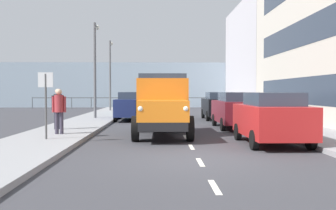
% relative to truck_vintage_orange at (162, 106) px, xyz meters
% --- Properties ---
extents(ground_plane, '(80.00, 80.00, 0.00)m').
position_rel_truck_vintage_orange_xyz_m(ground_plane, '(-0.89, -5.25, -1.18)').
color(ground_plane, '#38383D').
extents(sidewalk_left, '(2.76, 40.22, 0.15)m').
position_rel_truck_vintage_orange_xyz_m(sidewalk_left, '(-5.91, -5.25, -1.10)').
color(sidewalk_left, gray).
rests_on(sidewalk_left, ground_plane).
extents(sidewalk_right, '(2.76, 40.22, 0.15)m').
position_rel_truck_vintage_orange_xyz_m(sidewalk_right, '(4.13, -5.25, -1.10)').
color(sidewalk_right, gray).
rests_on(sidewalk_right, ground_plane).
extents(road_centreline_markings, '(0.12, 36.54, 0.01)m').
position_rel_truck_vintage_orange_xyz_m(road_centreline_markings, '(-0.89, -5.01, -1.17)').
color(road_centreline_markings, silver).
rests_on(road_centreline_markings, ground_plane).
extents(building_far_block, '(6.54, 13.45, 9.91)m').
position_rel_truck_vintage_orange_xyz_m(building_far_block, '(-10.56, -21.19, 3.78)').
color(building_far_block, '#B7B2B7').
rests_on(building_far_block, ground_plane).
extents(sea_horizon, '(80.00, 0.80, 5.00)m').
position_rel_truck_vintage_orange_xyz_m(sea_horizon, '(-0.89, -28.36, 1.32)').
color(sea_horizon, '#8C9EAD').
rests_on(sea_horizon, ground_plane).
extents(seawall_railing, '(28.08, 0.08, 1.20)m').
position_rel_truck_vintage_orange_xyz_m(seawall_railing, '(-0.89, -24.76, -0.26)').
color(seawall_railing, '#4C5156').
rests_on(seawall_railing, ground_plane).
extents(truck_vintage_orange, '(2.17, 5.64, 2.43)m').
position_rel_truck_vintage_orange_xyz_m(truck_vintage_orange, '(0.00, 0.00, 0.00)').
color(truck_vintage_orange, black).
rests_on(truck_vintage_orange, ground_plane).
extents(car_red_kerbside_near, '(1.90, 3.84, 1.72)m').
position_rel_truck_vintage_orange_xyz_m(car_red_kerbside_near, '(-3.58, 2.23, -0.28)').
color(car_red_kerbside_near, '#B21E1E').
rests_on(car_red_kerbside_near, ground_plane).
extents(car_maroon_kerbside_1, '(1.93, 4.28, 1.72)m').
position_rel_truck_vintage_orange_xyz_m(car_maroon_kerbside_1, '(-3.58, -3.44, -0.28)').
color(car_maroon_kerbside_1, maroon).
rests_on(car_maroon_kerbside_1, ground_plane).
extents(car_black_kerbside_2, '(1.81, 3.92, 1.72)m').
position_rel_truck_vintage_orange_xyz_m(car_black_kerbside_2, '(-3.58, -9.15, -0.28)').
color(car_black_kerbside_2, black).
rests_on(car_black_kerbside_2, ground_plane).
extents(car_navy_oppositeside_0, '(1.88, 4.08, 1.72)m').
position_rel_truck_vintage_orange_xyz_m(car_navy_oppositeside_0, '(1.80, -8.60, -0.28)').
color(car_navy_oppositeside_0, navy).
rests_on(car_navy_oppositeside_0, ground_plane).
extents(car_teal_oppositeside_1, '(1.95, 4.11, 1.72)m').
position_rel_truck_vintage_orange_xyz_m(car_teal_oppositeside_1, '(1.80, -13.78, -0.28)').
color(car_teal_oppositeside_1, '#1E6670').
rests_on(car_teal_oppositeside_1, ground_plane).
extents(pedestrian_near_railing, '(0.53, 0.34, 1.70)m').
position_rel_truck_vintage_orange_xyz_m(pedestrian_near_railing, '(3.91, 0.23, -0.03)').
color(pedestrian_near_railing, '#383342').
rests_on(pedestrian_near_railing, sidewalk_right).
extents(pedestrian_with_bag, '(0.53, 0.34, 1.72)m').
position_rel_truck_vintage_orange_xyz_m(pedestrian_with_bag, '(4.43, -1.61, -0.01)').
color(pedestrian_with_bag, black).
rests_on(pedestrian_with_bag, sidewalk_right).
extents(lamp_post_promenade, '(0.32, 1.14, 5.81)m').
position_rel_truck_vintage_orange_xyz_m(lamp_post_promenade, '(4.04, -8.94, 2.48)').
color(lamp_post_promenade, '#59595B').
rests_on(lamp_post_promenade, sidewalk_right).
extents(lamp_post_far, '(0.32, 1.14, 5.96)m').
position_rel_truck_vintage_orange_xyz_m(lamp_post_far, '(4.31, -18.30, 2.56)').
color(lamp_post_far, '#59595B').
rests_on(lamp_post_far, sidewalk_right).
extents(street_sign, '(0.50, 0.07, 2.25)m').
position_rel_truck_vintage_orange_xyz_m(street_sign, '(3.95, 1.76, 0.50)').
color(street_sign, '#4C4C4C').
rests_on(street_sign, sidewalk_right).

